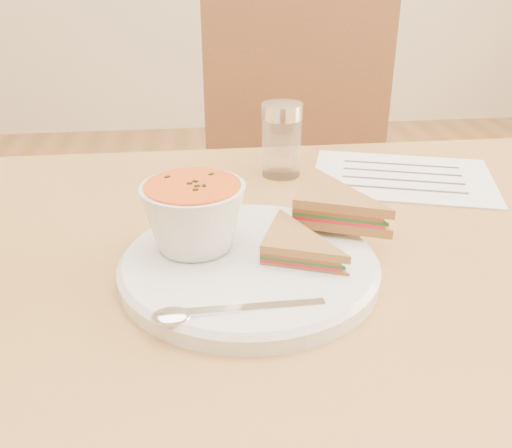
{
  "coord_description": "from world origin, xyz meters",
  "views": [
    {
      "loc": [
        -0.11,
        -0.61,
        1.07
      ],
      "look_at": [
        -0.05,
        -0.05,
        0.8
      ],
      "focal_mm": 40.0,
      "sensor_mm": 36.0,
      "label": 1
    }
  ],
  "objects": [
    {
      "name": "chair_far",
      "position": [
        0.12,
        0.51,
        0.49
      ],
      "size": [
        0.49,
        0.49,
        0.98
      ],
      "primitive_type": null,
      "rotation": [
        0.0,
        0.0,
        3.02
      ],
      "color": "brown",
      "rests_on": "floor"
    },
    {
      "name": "paper_menu",
      "position": [
        0.21,
        0.18,
        0.75
      ],
      "size": [
        0.32,
        0.27,
        0.0
      ],
      "primitive_type": null,
      "rotation": [
        0.0,
        0.0,
        -0.3
      ],
      "color": "white",
      "rests_on": "dining_table"
    },
    {
      "name": "condiment_shaker",
      "position": [
        0.02,
        0.22,
        0.81
      ],
      "size": [
        0.06,
        0.06,
        0.11
      ],
      "primitive_type": null,
      "rotation": [
        0.0,
        0.0,
        0.02
      ],
      "color": "silver",
      "rests_on": "dining_table"
    },
    {
      "name": "sandwich_half_a",
      "position": [
        -0.05,
        -0.09,
        0.78
      ],
      "size": [
        0.12,
        0.12,
        0.03
      ],
      "primitive_type": null,
      "rotation": [
        0.0,
        0.0,
        -0.37
      ],
      "color": "#A06A38",
      "rests_on": "plate"
    },
    {
      "name": "spoon",
      "position": [
        -0.08,
        -0.17,
        0.77
      ],
      "size": [
        0.19,
        0.05,
        0.01
      ],
      "primitive_type": null,
      "rotation": [
        0.0,
        0.0,
        0.05
      ],
      "color": "silver",
      "rests_on": "plate"
    },
    {
      "name": "soup_bowl",
      "position": [
        -0.11,
        -0.04,
        0.8
      ],
      "size": [
        0.13,
        0.13,
        0.08
      ],
      "primitive_type": null,
      "rotation": [
        0.0,
        0.0,
        0.19
      ],
      "color": "silver",
      "rests_on": "plate"
    },
    {
      "name": "sandwich_half_b",
      "position": [
        -0.0,
        -0.03,
        0.8
      ],
      "size": [
        0.15,
        0.15,
        0.04
      ],
      "primitive_type": null,
      "rotation": [
        0.0,
        0.0,
        -0.38
      ],
      "color": "#A06A38",
      "rests_on": "plate"
    },
    {
      "name": "plate",
      "position": [
        -0.06,
        -0.07,
        0.76
      ],
      "size": [
        0.36,
        0.36,
        0.02
      ],
      "primitive_type": null,
      "rotation": [
        0.0,
        0.0,
        0.36
      ],
      "color": "silver",
      "rests_on": "dining_table"
    }
  ]
}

